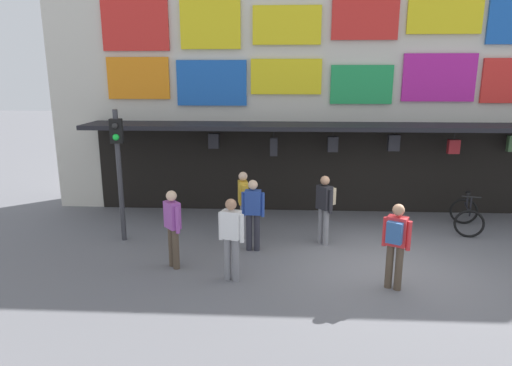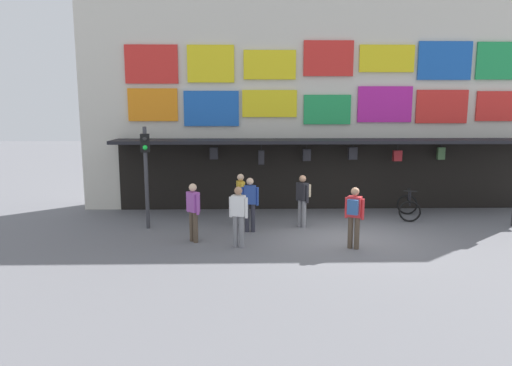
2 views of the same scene
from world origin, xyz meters
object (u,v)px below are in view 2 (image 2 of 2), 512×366
Objects in this scene: traffic_light_near at (146,161)px; pedestrian_in_yellow at (354,213)px; pedestrian_in_purple at (193,209)px; bicycle_parked at (408,207)px; pedestrian_in_red at (241,196)px; pedestrian_in_black at (250,202)px; pedestrian_in_green at (303,197)px; pedestrian_in_white at (238,213)px.

pedestrian_in_yellow is at bearing -20.75° from traffic_light_near.
bicycle_parked is at bearing 20.58° from pedestrian_in_purple.
pedestrian_in_red is 2.28m from pedestrian_in_purple.
traffic_light_near is 2.45× the size of bicycle_parked.
bicycle_parked is 0.78× the size of pedestrian_in_red.
pedestrian_in_black is 1.76m from pedestrian_in_green.
pedestrian_in_purple is at bearing -154.92° from pedestrian_in_green.
pedestrian_in_red and pedestrian_in_white have the same top height.
pedestrian_in_purple reaches higher than bicycle_parked.
pedestrian_in_yellow is 1.00× the size of pedestrian_in_white.
traffic_light_near reaches higher than pedestrian_in_red.
pedestrian_in_red and pedestrian_in_purple have the same top height.
pedestrian_in_purple is at bearing -125.35° from pedestrian_in_red.
bicycle_parked is 6.66m from pedestrian_in_white.
bicycle_parked is 0.78× the size of pedestrian_in_green.
pedestrian_in_white is (-0.33, -1.56, 0.00)m from pedestrian_in_black.
pedestrian_in_red and pedestrian_in_yellow have the same top height.
pedestrian_in_black is 1.00× the size of pedestrian_in_white.
pedestrian_in_red is 0.89m from pedestrian_in_black.
traffic_light_near is at bearing -179.65° from pedestrian_in_green.
traffic_light_near is 3.18m from pedestrian_in_red.
pedestrian_in_red and pedestrian_in_green have the same top height.
pedestrian_in_yellow is 1.00× the size of pedestrian_in_black.
traffic_light_near is 3.74m from pedestrian_in_white.
bicycle_parked is 0.78× the size of pedestrian_in_white.
pedestrian_in_red is 1.00× the size of pedestrian_in_green.
pedestrian_in_white is at bearing -22.95° from pedestrian_in_purple.
pedestrian_in_yellow is (5.99, -2.27, -1.16)m from traffic_light_near.
pedestrian_in_red is 1.00× the size of pedestrian_in_black.
pedestrian_in_yellow reaches higher than bicycle_parked.
pedestrian_in_yellow is 3.11m from pedestrian_in_white.
pedestrian_in_black is 1.91m from pedestrian_in_purple.
pedestrian_in_yellow is at bearing -128.39° from bicycle_parked.
bicycle_parked is 5.75m from pedestrian_in_black.
pedestrian_in_yellow is (3.06, -2.62, 0.04)m from pedestrian_in_red.
traffic_light_near is 1.90× the size of pedestrian_in_purple.
pedestrian_in_purple is 1.39m from pedestrian_in_white.
pedestrian_in_black is 1.00× the size of pedestrian_in_purple.
pedestrian_in_red is at bearing 6.78° from traffic_light_near.
pedestrian_in_yellow is 4.44m from pedestrian_in_purple.
traffic_light_near is 1.90× the size of pedestrian_in_yellow.
traffic_light_near is 1.90× the size of pedestrian_in_black.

